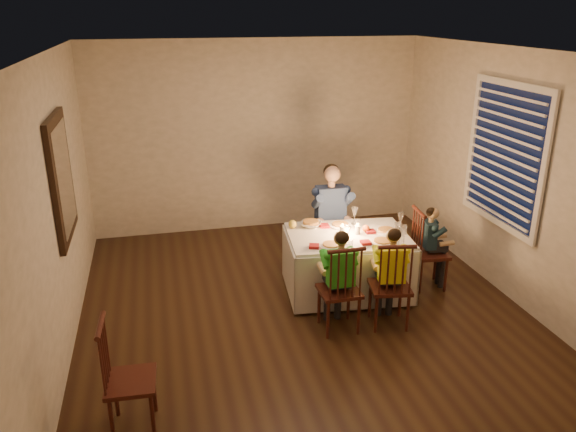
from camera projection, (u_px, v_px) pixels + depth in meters
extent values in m
plane|color=black|center=(303.00, 310.00, 5.86)|extent=(5.00, 5.00, 0.00)
cube|color=beige|center=(56.00, 210.00, 4.91)|extent=(0.02, 5.00, 2.60)
cube|color=beige|center=(511.00, 176.00, 5.90)|extent=(0.02, 5.00, 2.60)
cube|color=beige|center=(257.00, 137.00, 7.68)|extent=(4.50, 0.02, 2.60)
plane|color=white|center=(306.00, 51.00, 4.95)|extent=(5.00, 5.00, 0.00)
cube|color=silver|center=(348.00, 236.00, 6.01)|extent=(1.35, 1.03, 0.04)
cube|color=silver|center=(338.00, 247.00, 6.55)|extent=(1.30, 0.15, 0.62)
cube|color=silver|center=(358.00, 283.00, 5.69)|extent=(1.30, 0.15, 0.62)
cube|color=silver|center=(404.00, 260.00, 6.20)|extent=(0.11, 0.94, 0.62)
cube|color=silver|center=(289.00, 267.00, 6.04)|extent=(0.11, 0.94, 0.62)
cylinder|color=white|center=(340.00, 225.00, 6.23)|extent=(0.28, 0.28, 0.02)
cylinder|color=white|center=(331.00, 246.00, 5.70)|extent=(0.28, 0.28, 0.02)
cylinder|color=white|center=(383.00, 242.00, 5.79)|extent=(0.28, 0.28, 0.02)
cylinder|color=white|center=(386.00, 231.00, 6.07)|extent=(0.28, 0.28, 0.02)
cylinder|color=white|center=(342.00, 231.00, 5.98)|extent=(0.06, 0.06, 0.10)
cylinder|color=white|center=(357.00, 230.00, 6.00)|extent=(0.06, 0.06, 0.10)
sphere|color=yellow|center=(292.00, 224.00, 6.17)|extent=(0.09, 0.09, 0.09)
sphere|color=#EF5A14|center=(366.00, 229.00, 6.06)|extent=(0.08, 0.08, 0.08)
imported|color=white|center=(311.00, 224.00, 6.21)|extent=(0.31, 0.31, 0.06)
cube|color=black|center=(61.00, 178.00, 5.12)|extent=(0.05, 0.95, 1.15)
cube|color=white|center=(65.00, 178.00, 5.13)|extent=(0.01, 0.78, 0.98)
cube|color=black|center=(506.00, 155.00, 5.91)|extent=(0.01, 1.20, 1.40)
cube|color=white|center=(505.00, 155.00, 5.91)|extent=(0.03, 1.34, 1.54)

